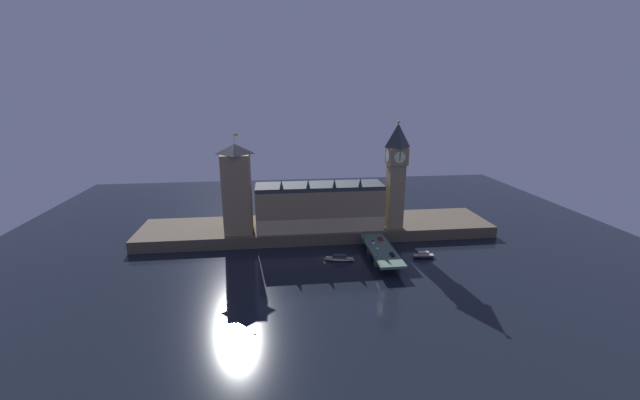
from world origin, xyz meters
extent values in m
plane|color=black|center=(0.00, 0.00, 0.00)|extent=(400.00, 400.00, 0.00)
cube|color=brown|center=(0.00, 39.00, 3.49)|extent=(220.00, 42.00, 6.98)
cube|color=#8E7A56|center=(0.23, 31.62, 19.40)|extent=(76.65, 22.23, 24.84)
cube|color=#D5B989|center=(0.23, 20.38, 11.45)|extent=(76.65, 0.20, 8.94)
cube|color=#2D3338|center=(0.23, 31.62, 33.02)|extent=(76.65, 20.45, 2.40)
cone|color=#2D3338|center=(-22.76, 22.17, 36.95)|extent=(2.40, 2.40, 5.46)
cone|color=#2D3338|center=(-7.44, 22.17, 36.95)|extent=(2.40, 2.40, 5.46)
cone|color=#2D3338|center=(7.89, 22.17, 36.95)|extent=(2.40, 2.40, 5.46)
cone|color=#2D3338|center=(23.22, 22.17, 36.95)|extent=(2.40, 2.40, 5.46)
cube|color=#8E7A56|center=(45.71, 26.20, 26.68)|extent=(9.40, 9.40, 39.40)
cube|color=#8E7A56|center=(45.71, 26.20, 51.47)|extent=(11.09, 11.09, 10.17)
cylinder|color=beige|center=(45.71, 20.53, 51.47)|extent=(6.56, 0.25, 6.56)
cylinder|color=beige|center=(45.71, 31.87, 51.47)|extent=(6.56, 0.25, 6.56)
cylinder|color=beige|center=(51.38, 26.20, 51.47)|extent=(0.25, 6.56, 6.56)
cylinder|color=beige|center=(40.04, 26.20, 51.47)|extent=(0.25, 6.56, 6.56)
cube|color=black|center=(45.71, 20.34, 51.96)|extent=(0.36, 0.10, 4.92)
pyramid|color=#2D3338|center=(45.71, 26.20, 63.48)|extent=(11.09, 11.09, 13.87)
sphere|color=gold|center=(45.71, 26.20, 71.22)|extent=(1.60, 1.60, 1.60)
cube|color=#8E7A56|center=(-48.56, 29.51, 30.43)|extent=(16.02, 16.02, 46.89)
pyramid|color=#2D3338|center=(-48.56, 29.51, 56.74)|extent=(16.34, 16.34, 5.74)
cylinder|color=#99999E|center=(-48.56, 29.51, 62.61)|extent=(0.24, 0.24, 6.00)
cube|color=gold|center=(-47.46, 29.51, 64.71)|extent=(2.00, 0.08, 1.20)
cube|color=#476656|center=(29.78, -5.00, 5.58)|extent=(13.29, 46.00, 1.40)
cube|color=brown|center=(29.78, -12.67, 2.44)|extent=(11.29, 3.20, 4.88)
cube|color=brown|center=(29.78, 2.67, 2.44)|extent=(11.29, 3.20, 4.88)
cube|color=white|center=(26.86, 3.52, 6.86)|extent=(1.70, 4.03, 0.82)
cube|color=black|center=(26.86, 3.52, 7.50)|extent=(1.40, 1.81, 0.45)
cylinder|color=black|center=(26.05, 4.77, 6.60)|extent=(0.22, 0.64, 0.64)
cylinder|color=black|center=(27.67, 4.77, 6.60)|extent=(0.22, 0.64, 0.64)
cylinder|color=black|center=(26.05, 2.27, 6.60)|extent=(0.22, 0.64, 0.64)
cylinder|color=black|center=(27.67, 2.27, 6.60)|extent=(0.22, 0.64, 0.64)
cube|color=black|center=(32.70, -14.72, 6.84)|extent=(1.80, 4.73, 0.78)
cube|color=black|center=(32.70, -14.72, 7.46)|extent=(1.48, 2.13, 0.45)
cylinder|color=black|center=(33.56, -16.18, 6.60)|extent=(0.22, 0.64, 0.64)
cylinder|color=black|center=(31.85, -16.18, 6.60)|extent=(0.22, 0.64, 0.64)
cylinder|color=black|center=(33.56, -13.25, 6.60)|extent=(0.22, 0.64, 0.64)
cylinder|color=black|center=(31.85, -13.25, 6.60)|extent=(0.22, 0.64, 0.64)
cube|color=red|center=(32.70, 7.60, 6.88)|extent=(1.97, 4.14, 0.86)
cube|color=black|center=(32.70, 7.60, 7.54)|extent=(1.61, 1.86, 0.45)
cylinder|color=black|center=(33.64, 6.32, 6.60)|extent=(0.22, 0.64, 0.64)
cylinder|color=black|center=(31.77, 6.32, 6.60)|extent=(0.22, 0.64, 0.64)
cylinder|color=black|center=(33.64, 8.89, 6.60)|extent=(0.22, 0.64, 0.64)
cylinder|color=black|center=(31.77, 8.89, 6.60)|extent=(0.22, 0.64, 0.64)
cylinder|color=black|center=(23.93, -16.54, 6.70)|extent=(0.28, 0.28, 0.85)
cylinder|color=gray|center=(23.93, -16.54, 7.49)|extent=(0.38, 0.38, 0.71)
sphere|color=tan|center=(23.93, -16.54, 7.96)|extent=(0.23, 0.23, 0.23)
cylinder|color=black|center=(35.63, -3.76, 6.70)|extent=(0.28, 0.28, 0.85)
cylinder|color=black|center=(35.63, -3.76, 7.48)|extent=(0.38, 0.38, 0.71)
sphere|color=tan|center=(35.63, -3.76, 7.95)|extent=(0.23, 0.23, 0.23)
cylinder|color=#2D3333|center=(23.53, -19.72, 6.53)|extent=(0.56, 0.56, 0.50)
cylinder|color=#2D3333|center=(23.53, -19.72, 9.57)|extent=(0.18, 0.18, 5.59)
sphere|color=#F9E5A3|center=(23.53, -19.72, 12.92)|extent=(0.60, 0.60, 0.60)
sphere|color=#F9E5A3|center=(23.08, -19.72, 12.57)|extent=(0.44, 0.44, 0.44)
sphere|color=#F9E5A3|center=(23.98, -19.72, 12.57)|extent=(0.44, 0.44, 0.44)
cylinder|color=#2D3333|center=(23.53, 9.72, 6.53)|extent=(0.56, 0.56, 0.50)
cylinder|color=#2D3333|center=(23.53, 9.72, 9.47)|extent=(0.18, 0.18, 5.39)
sphere|color=#F9E5A3|center=(23.53, 9.72, 12.72)|extent=(0.60, 0.60, 0.60)
sphere|color=#F9E5A3|center=(23.08, 9.72, 12.37)|extent=(0.44, 0.44, 0.44)
sphere|color=#F9E5A3|center=(23.98, 9.72, 12.37)|extent=(0.44, 0.44, 0.44)
ellipsoid|color=#B2A893|center=(6.93, -4.35, 0.87)|extent=(16.76, 6.98, 1.74)
cube|color=tan|center=(6.93, -4.35, 1.66)|extent=(14.69, 5.87, 0.24)
cube|color=#2D333D|center=(6.93, -4.35, 2.65)|extent=(7.67, 3.74, 1.74)
ellipsoid|color=#28282D|center=(53.44, -5.86, 0.88)|extent=(12.67, 4.26, 1.76)
cube|color=tan|center=(53.44, -5.86, 1.68)|extent=(11.13, 3.45, 0.24)
cube|color=#B7B2A8|center=(53.44, -5.86, 2.67)|extent=(5.73, 2.54, 1.76)
camera|label=1|loc=(-26.64, -196.58, 88.72)|focal=22.00mm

